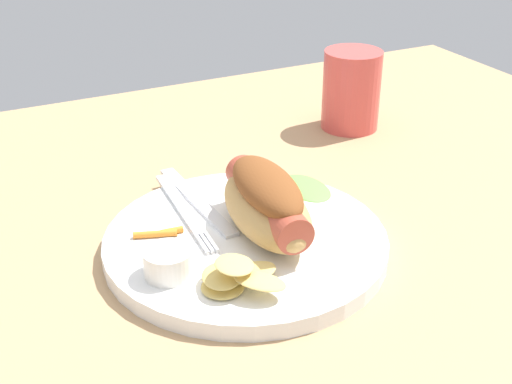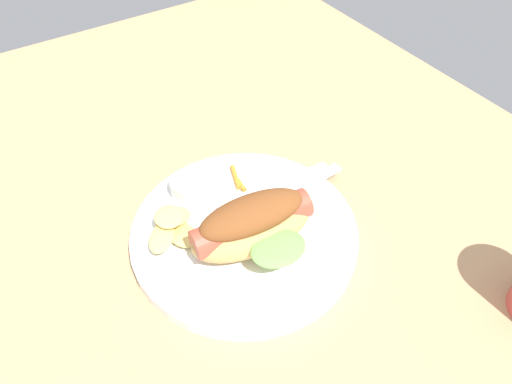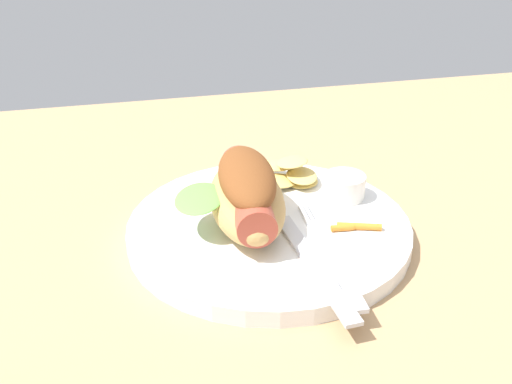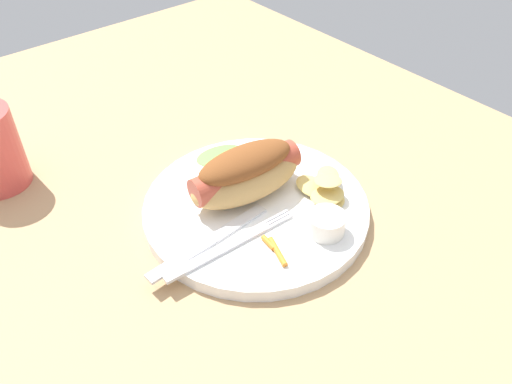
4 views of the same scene
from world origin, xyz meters
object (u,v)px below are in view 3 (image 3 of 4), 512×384
plate (269,228)px  knife (313,264)px  chips_pile (289,174)px  carrot_garnish (354,227)px  sauce_ramekin (344,186)px  hot_dog (246,193)px  fork (330,253)px

plate → knife: (-1.67, 7.96, 0.98)cm
knife → chips_pile: chips_pile is taller
plate → carrot_garnish: carrot_garnish is taller
sauce_ramekin → chips_pile: (4.44, -4.28, -0.09)cm
sauce_ramekin → chips_pile: bearing=-43.9°
sauce_ramekin → knife: size_ratio=0.27×
hot_dog → fork: 9.46cm
knife → plate: bearing=8.8°
hot_dog → carrot_garnish: hot_dog is taller
hot_dog → knife: hot_dog is taller
plate → knife: knife is taller
chips_pile → fork: bearing=87.6°
sauce_ramekin → fork: sauce_ramekin is taller
fork → knife: bearing=125.0°
plate → fork: 7.72cm
sauce_ramekin → carrot_garnish: bearing=76.7°
plate → chips_pile: size_ratio=3.53×
hot_dog → sauce_ramekin: hot_dog is taller
sauce_ramekin → fork: (5.02, 9.63, -0.99)cm
plate → sauce_ramekin: sauce_ramekin is taller
plate → knife: size_ratio=1.68×
plate → sauce_ramekin: 9.22cm
plate → hot_dog: bearing=-5.2°
knife → carrot_garnish: size_ratio=3.37×
fork → carrot_garnish: bearing=-42.9°
carrot_garnish → sauce_ramekin: bearing=-103.3°
hot_dog → sauce_ramekin: size_ratio=3.55×
knife → chips_pile: size_ratio=2.10×
plate → sauce_ramekin: size_ratio=6.33×
hot_dog → knife: bearing=-149.3°
sauce_ramekin → chips_pile: size_ratio=0.56×
chips_pile → carrot_garnish: size_ratio=1.60×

